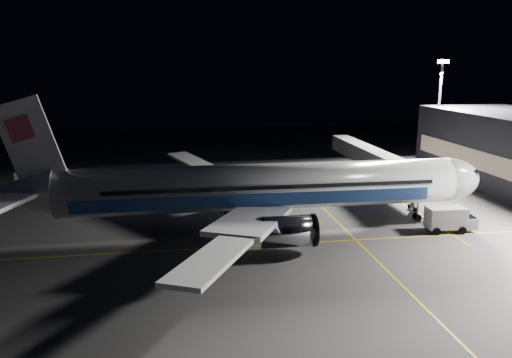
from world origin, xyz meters
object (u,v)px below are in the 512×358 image
object	(u,v)px
airliner	(253,188)
floodlight_mast_north	(439,104)
service_truck	(450,219)
safety_cone_a	(209,205)
jet_bridge	(376,160)
safety_cone_b	(301,214)
safety_cone_c	(288,215)
baggage_tug	(255,201)

from	to	relation	value
airliner	floodlight_mast_north	bearing A→B (deg)	37.91
floodlight_mast_north	service_truck	distance (m)	42.20
safety_cone_a	jet_bridge	bearing A→B (deg)	15.38
jet_bridge	floodlight_mast_north	distance (m)	24.06
service_truck	safety_cone_b	world-z (taller)	service_truck
jet_bridge	safety_cone_c	world-z (taller)	jet_bridge
floodlight_mast_north	airliner	bearing A→B (deg)	-142.09
airliner	floodlight_mast_north	world-z (taller)	floodlight_mast_north
baggage_tug	safety_cone_b	xyz separation A→B (m)	(5.46, -5.30, -0.60)
service_truck	safety_cone_a	distance (m)	31.98
airliner	floodlight_mast_north	xyz separation A→B (m)	(41.08, 31.99, 7.21)
baggage_tug	floodlight_mast_north	bearing A→B (deg)	5.61
airliner	service_truck	distance (m)	24.12
airliner	safety_cone_b	size ratio (longest dim) A/B	108.20
jet_bridge	safety_cone_c	bearing A→B (deg)	-141.68
baggage_tug	safety_cone_a	distance (m)	6.48
floodlight_mast_north	safety_cone_b	size ratio (longest dim) A/B	36.43
airliner	safety_cone_c	bearing A→B (deg)	37.08
jet_bridge	service_truck	world-z (taller)	jet_bridge
safety_cone_b	safety_cone_c	bearing A→B (deg)	180.00
service_truck	safety_cone_b	bearing A→B (deg)	154.38
baggage_tug	safety_cone_a	xyz separation A→B (m)	(-6.36, 1.10, -0.57)
baggage_tug	safety_cone_b	size ratio (longest dim) A/B	5.78
airliner	service_truck	world-z (taller)	airliner
baggage_tug	safety_cone_b	distance (m)	7.64
airliner	safety_cone_a	xyz separation A→B (m)	(-4.74, 10.41, -4.85)
baggage_tug	safety_cone_c	bearing A→B (deg)	-79.54
airliner	safety_cone_a	bearing A→B (deg)	114.49
floodlight_mast_north	service_truck	xyz separation A→B (m)	(-17.70, -36.76, -10.75)
baggage_tug	safety_cone_c	size ratio (longest dim) A/B	5.60
airliner	jet_bridge	world-z (taller)	airliner
service_truck	baggage_tug	xyz separation A→B (m)	(-21.76, 14.08, -0.74)
floodlight_mast_north	baggage_tug	bearing A→B (deg)	-150.11
airliner	baggage_tug	xyz separation A→B (m)	(1.62, 9.30, -4.27)
baggage_tug	airliner	bearing A→B (deg)	-124.13
jet_bridge	safety_cone_b	bearing A→B (deg)	-138.70
safety_cone_b	airliner	bearing A→B (deg)	-150.52
jet_bridge	service_truck	size ratio (longest dim) A/B	5.68
jet_bridge	safety_cone_a	world-z (taller)	jet_bridge
jet_bridge	safety_cone_b	xyz separation A→B (m)	(-16.00, -14.06, -4.30)
safety_cone_b	safety_cone_c	world-z (taller)	safety_cone_c
baggage_tug	safety_cone_b	world-z (taller)	baggage_tug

